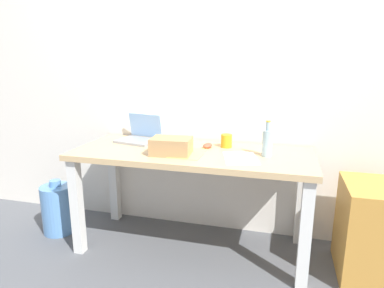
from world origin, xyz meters
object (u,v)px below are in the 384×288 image
beer_bottle (267,142)px  coffee_mug (226,141)px  water_cooler_jug (58,209)px  filing_cabinet (374,231)px  laptop_left (140,136)px  cardboard_box (171,146)px  computer_mouse (208,146)px  desk (192,166)px

beer_bottle → coffee_mug: beer_bottle is taller
water_cooler_jug → filing_cabinet: size_ratio=0.72×
coffee_mug → water_cooler_jug: size_ratio=0.22×
laptop_left → coffee_mug: (0.68, -0.01, 0.01)m
laptop_left → cardboard_box: 0.46m
beer_bottle → cardboard_box: size_ratio=0.90×
computer_mouse → filing_cabinet: 1.21m
beer_bottle → cardboard_box: (-0.62, -0.12, -0.04)m
cardboard_box → water_cooler_jug: cardboard_box is taller
computer_mouse → water_cooler_jug: 1.33m
beer_bottle → filing_cabinet: size_ratio=0.39×
beer_bottle → filing_cabinet: (0.69, -0.03, -0.53)m
beer_bottle → cardboard_box: beer_bottle is taller
laptop_left → beer_bottle: size_ratio=1.45×
laptop_left → coffee_mug: size_ratio=3.63×
beer_bottle → computer_mouse: 0.44m
laptop_left → cardboard_box: bearing=-39.5°
desk → coffee_mug: coffee_mug is taller
cardboard_box → beer_bottle: bearing=11.1°
laptop_left → cardboard_box: (0.36, -0.29, 0.01)m
coffee_mug → water_cooler_jug: 1.46m
laptop_left → beer_bottle: bearing=-10.0°
laptop_left → computer_mouse: bearing=-6.3°
beer_bottle → coffee_mug: size_ratio=2.51×
cardboard_box → coffee_mug: 0.43m
desk → water_cooler_jug: (-1.10, -0.06, -0.44)m
laptop_left → computer_mouse: size_ratio=3.45×
water_cooler_jug → coffee_mug: bearing=9.6°
computer_mouse → water_cooler_jug: bearing=-161.4°
cardboard_box → filing_cabinet: cardboard_box is taller
laptop_left → coffee_mug: 0.68m
computer_mouse → cardboard_box: size_ratio=0.38×
coffee_mug → cardboard_box: bearing=-138.8°
water_cooler_jug → filing_cabinet: bearing=0.9°
beer_bottle → desk: bearing=-179.6°
beer_bottle → water_cooler_jug: size_ratio=0.54×
computer_mouse → coffee_mug: coffee_mug is taller
desk → filing_cabinet: size_ratio=2.70×
laptop_left → water_cooler_jug: laptop_left is taller
cardboard_box → laptop_left: bearing=140.5°
laptop_left → beer_bottle: 0.99m
laptop_left → cardboard_box: size_ratio=1.31×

